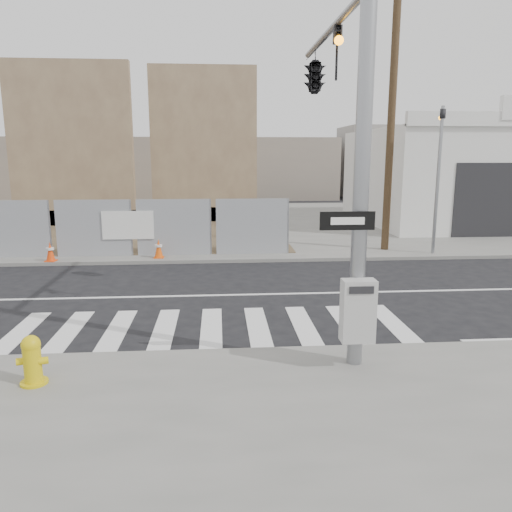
{
  "coord_description": "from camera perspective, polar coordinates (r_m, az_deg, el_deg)",
  "views": [
    {
      "loc": [
        0.18,
        -12.77,
        3.66
      ],
      "look_at": [
        1.03,
        -1.7,
        1.4
      ],
      "focal_mm": 35.0,
      "sensor_mm": 36.0,
      "label": 1
    }
  ],
  "objects": [
    {
      "name": "ground",
      "position": [
        13.29,
        -4.99,
        -4.52
      ],
      "size": [
        100.0,
        100.0,
        0.0
      ],
      "primitive_type": "plane",
      "color": "black",
      "rests_on": "ground"
    },
    {
      "name": "sidewalk_far",
      "position": [
        27.01,
        -4.71,
        3.82
      ],
      "size": [
        50.0,
        20.0,
        0.12
      ],
      "primitive_type": "cube",
      "color": "slate",
      "rests_on": "ground"
    },
    {
      "name": "signal_pole",
      "position": [
        11.03,
        8.14,
        17.23
      ],
      "size": [
        0.96,
        5.87,
        7.0
      ],
      "color": "gray",
      "rests_on": "sidewalk_near"
    },
    {
      "name": "far_signal_pole",
      "position": [
        19.05,
        20.21,
        10.29
      ],
      "size": [
        0.16,
        0.2,
        5.6
      ],
      "color": "gray",
      "rests_on": "sidewalk_far"
    },
    {
      "name": "concrete_wall_left",
      "position": [
        26.83,
        -20.21,
        10.22
      ],
      "size": [
        6.0,
        1.3,
        8.0
      ],
      "color": "brown",
      "rests_on": "sidewalk_far"
    },
    {
      "name": "concrete_wall_right",
      "position": [
        26.86,
        -5.92,
        10.86
      ],
      "size": [
        5.5,
        1.3,
        8.0
      ],
      "color": "brown",
      "rests_on": "sidewalk_far"
    },
    {
      "name": "auto_shop",
      "position": [
        29.23,
        24.13,
        8.32
      ],
      "size": [
        12.0,
        10.2,
        5.95
      ],
      "color": "silver",
      "rests_on": "sidewalk_far"
    },
    {
      "name": "utility_pole_right",
      "position": [
        19.39,
        15.25,
        15.69
      ],
      "size": [
        1.6,
        0.28,
        10.0
      ],
      "color": "#463520",
      "rests_on": "sidewalk_far"
    },
    {
      "name": "fire_hydrant",
      "position": [
        8.69,
        -24.21,
        -10.8
      ],
      "size": [
        0.53,
        0.53,
        0.8
      ],
      "rotation": [
        0.0,
        0.0,
        0.31
      ],
      "color": "gold",
      "rests_on": "sidewalk_near"
    },
    {
      "name": "traffic_cone_c",
      "position": [
        18.2,
        -22.45,
        0.45
      ],
      "size": [
        0.38,
        0.38,
        0.66
      ],
      "rotation": [
        0.0,
        0.0,
        -0.13
      ],
      "color": "#EA3E0C",
      "rests_on": "sidewalk_far"
    },
    {
      "name": "traffic_cone_d",
      "position": [
        17.71,
        -11.07,
        0.83
      ],
      "size": [
        0.34,
        0.34,
        0.66
      ],
      "rotation": [
        0.0,
        0.0,
        -0.01
      ],
      "color": "#E6510C",
      "rests_on": "sidewalk_far"
    }
  ]
}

